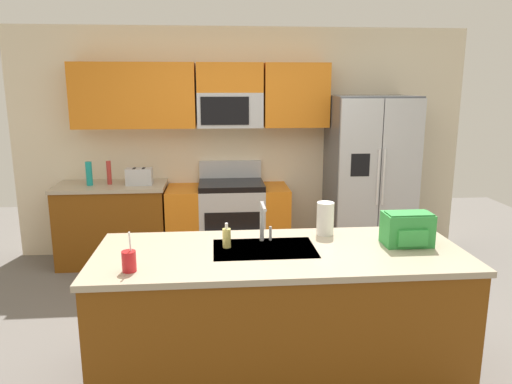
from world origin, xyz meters
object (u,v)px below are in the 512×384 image
object	(u,v)px
sink_faucet	(263,218)
soap_dispenser	(227,238)
range_oven	(228,221)
bottle_teal	(89,174)
paper_towel_roll	(325,218)
drink_cup_red	(129,261)
toaster	(139,176)
backpack	(407,228)
pepper_mill	(109,173)
refrigerator	(369,179)

from	to	relation	value
sink_faucet	soap_dispenser	size ratio (longest dim) A/B	1.66
range_oven	bottle_teal	bearing A→B (deg)	-178.22
bottle_teal	soap_dispenser	xyz separation A→B (m)	(1.42, -2.17, -0.06)
paper_towel_roll	drink_cup_red	bearing A→B (deg)	-155.04
soap_dispenser	paper_towel_roll	distance (m)	0.76
toaster	paper_towel_roll	xyz separation A→B (m)	(1.61, -1.94, 0.03)
soap_dispenser	paper_towel_roll	xyz separation A→B (m)	(0.72, 0.23, 0.05)
drink_cup_red	paper_towel_roll	size ratio (longest dim) A/B	1.02
sink_faucet	backpack	distance (m)	0.98
range_oven	pepper_mill	xyz separation A→B (m)	(-1.29, -0.00, 0.59)
toaster	paper_towel_roll	bearing A→B (deg)	-50.24
sink_faucet	bottle_teal	bearing A→B (deg)	128.97
toaster	drink_cup_red	size ratio (longest dim) A/B	1.15
bottle_teal	paper_towel_roll	xyz separation A→B (m)	(2.15, -1.95, -0.01)
drink_cup_red	soap_dispenser	xyz separation A→B (m)	(0.58, 0.38, 0.00)
backpack	drink_cup_red	bearing A→B (deg)	-169.74
toaster	pepper_mill	distance (m)	0.34
range_oven	sink_faucet	xyz separation A→B (m)	(0.18, -2.12, 0.62)
soap_dispenser	backpack	size ratio (longest dim) A/B	0.53
range_oven	refrigerator	distance (m)	1.67
pepper_mill	backpack	distance (m)	3.34
pepper_mill	backpack	size ratio (longest dim) A/B	0.80
refrigerator	bottle_teal	world-z (taller)	refrigerator
drink_cup_red	soap_dispenser	size ratio (longest dim) A/B	1.43
bottle_teal	drink_cup_red	distance (m)	2.69
sink_faucet	paper_towel_roll	distance (m)	0.49
pepper_mill	sink_faucet	bearing A→B (deg)	-55.12
pepper_mill	bottle_teal	xyz separation A→B (m)	(-0.20, -0.04, 0.00)
refrigerator	pepper_mill	world-z (taller)	refrigerator
sink_faucet	backpack	xyz separation A→B (m)	(0.97, -0.15, -0.05)
drink_cup_red	paper_towel_roll	world-z (taller)	drink_cup_red
refrigerator	bottle_teal	bearing A→B (deg)	179.53
bottle_teal	drink_cup_red	world-z (taller)	bottle_teal
range_oven	toaster	size ratio (longest dim) A/B	4.86
range_oven	refrigerator	world-z (taller)	refrigerator
range_oven	toaster	distance (m)	1.11
drink_cup_red	backpack	size ratio (longest dim) A/B	0.76
pepper_mill	paper_towel_roll	bearing A→B (deg)	-45.66
refrigerator	backpack	bearing A→B (deg)	-101.40
toaster	pepper_mill	size ratio (longest dim) A/B	1.09
bottle_teal	soap_dispenser	world-z (taller)	bottle_teal
soap_dispenser	drink_cup_red	bearing A→B (deg)	-146.96
range_oven	pepper_mill	world-z (taller)	pepper_mill
toaster	backpack	bearing A→B (deg)	-46.35
pepper_mill	drink_cup_red	distance (m)	2.67
refrigerator	range_oven	bearing A→B (deg)	177.42
pepper_mill	sink_faucet	size ratio (longest dim) A/B	0.91
soap_dispenser	range_oven	bearing A→B (deg)	88.15
drink_cup_red	soap_dispenser	world-z (taller)	drink_cup_red
soap_dispenser	backpack	xyz separation A→B (m)	(1.23, -0.05, 0.05)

